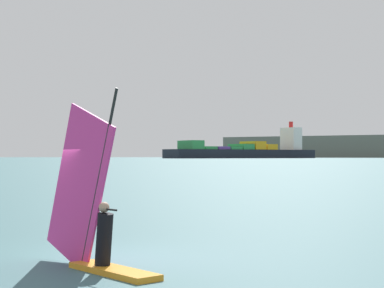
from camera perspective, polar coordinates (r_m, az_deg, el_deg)
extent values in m
plane|color=#386066|center=(15.45, -7.76, -9.82)|extent=(4000.00, 4000.00, 0.00)
cube|color=orange|center=(13.28, -6.90, -11.00)|extent=(2.50, 1.50, 0.12)
cylinder|color=black|center=(13.53, -8.14, -2.91)|extent=(1.24, 0.56, 3.61)
cube|color=#D8338C|center=(14.22, -9.88, -3.80)|extent=(2.57, 1.10, 3.69)
cylinder|color=black|center=(13.78, -8.71, -5.54)|extent=(1.65, 0.71, 0.04)
cylinder|color=black|center=(13.48, -7.73, -8.30)|extent=(0.53, 0.46, 1.10)
sphere|color=tan|center=(13.42, -7.72, -5.53)|extent=(0.22, 0.22, 0.22)
cube|color=black|center=(607.07, 4.47, -0.87)|extent=(103.71, 149.74, 8.02)
cube|color=silver|center=(645.30, 8.68, 0.45)|extent=(22.92, 19.72, 21.88)
cylinder|color=red|center=(645.81, 8.68, 1.69)|extent=(4.00, 4.00, 6.00)
cube|color=gold|center=(623.24, 6.36, -0.27)|extent=(28.05, 23.55, 5.20)
cube|color=gold|center=(614.54, 5.36, -0.14)|extent=(28.05, 23.55, 7.80)
cube|color=#2D8C47|center=(605.99, 4.32, -0.25)|extent=(28.05, 23.55, 5.20)
cube|color=#2D8C47|center=(597.65, 3.26, -0.36)|extent=(28.05, 23.55, 2.60)
cube|color=#59388C|center=(589.54, 2.17, -0.35)|extent=(28.05, 23.55, 2.60)
cube|color=#2D8C47|center=(581.65, 1.05, -0.35)|extent=(28.05, 23.55, 2.60)
cube|color=#2D8C47|center=(574.02, -0.11, -0.08)|extent=(28.05, 23.55, 7.80)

